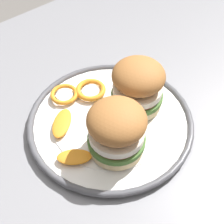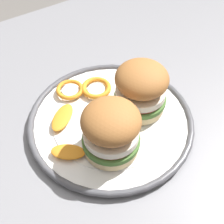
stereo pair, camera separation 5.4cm
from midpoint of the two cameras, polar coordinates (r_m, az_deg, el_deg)
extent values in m
cube|color=gray|center=(0.62, -0.85, -1.94)|extent=(1.32, 0.90, 0.03)
cube|color=gray|center=(1.39, 7.88, 10.76)|extent=(0.06, 0.06, 0.72)
cylinder|color=white|center=(0.59, -2.61, -2.29)|extent=(0.29, 0.29, 0.01)
torus|color=#4C4C51|center=(0.59, -2.63, -1.93)|extent=(0.32, 0.32, 0.01)
cylinder|color=white|center=(0.59, -2.63, -1.87)|extent=(0.22, 0.22, 0.00)
cylinder|color=beige|center=(0.60, 1.97, 1.98)|extent=(0.10, 0.10, 0.02)
cylinder|color=#477033|center=(0.59, 2.00, 2.90)|extent=(0.10, 0.10, 0.01)
cylinder|color=#BC3828|center=(0.58, 2.02, 3.44)|extent=(0.09, 0.09, 0.01)
cylinder|color=silver|center=(0.58, 2.05, 4.13)|extent=(0.09, 0.09, 0.01)
ellipsoid|color=#A36633|center=(0.55, 2.14, 6.53)|extent=(0.13, 0.13, 0.05)
cylinder|color=beige|center=(0.54, -2.08, -6.09)|extent=(0.10, 0.10, 0.02)
cylinder|color=#477033|center=(0.53, -2.12, -5.23)|extent=(0.10, 0.10, 0.01)
cylinder|color=#BC3828|center=(0.52, -2.14, -4.71)|extent=(0.09, 0.09, 0.01)
cylinder|color=silver|center=(0.51, -2.18, -4.06)|extent=(0.09, 0.09, 0.01)
ellipsoid|color=#A36633|center=(0.48, -2.29, -1.73)|extent=(0.12, 0.12, 0.05)
torus|color=orange|center=(0.63, -6.40, 3.95)|extent=(0.06, 0.06, 0.01)
cylinder|color=#F4E5C6|center=(0.63, -6.37, 3.72)|extent=(0.04, 0.04, 0.00)
ellipsoid|color=orange|center=(0.54, -9.83, -8.31)|extent=(0.07, 0.06, 0.01)
ellipsoid|color=orange|center=(0.58, -11.82, -2.12)|extent=(0.07, 0.07, 0.01)
torus|color=orange|center=(0.63, -11.19, 3.10)|extent=(0.07, 0.07, 0.01)
cylinder|color=#F4E5C6|center=(0.63, -11.16, 2.93)|extent=(0.03, 0.03, 0.00)
camera|label=1|loc=(0.03, -92.73, -3.18)|focal=49.74mm
camera|label=2|loc=(0.03, 87.27, 3.18)|focal=49.74mm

